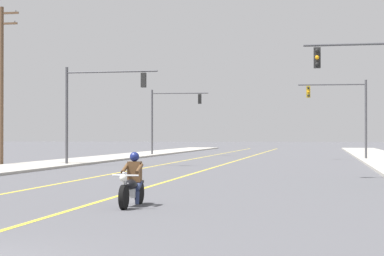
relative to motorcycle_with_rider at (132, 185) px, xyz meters
name	(u,v)px	position (x,y,z in m)	size (l,w,h in m)	color
lane_stripe_center	(237,160)	(-1.31, 35.60, -0.58)	(0.16, 100.00, 0.01)	yellow
lane_stripe_left	(187,160)	(-5.21, 35.60, -0.58)	(0.16, 100.00, 0.01)	yellow
sidewalk_kerb_left	(80,161)	(-12.08, 30.60, -0.52)	(4.40, 110.00, 0.14)	#ADA89E
motorcycle_with_rider	(132,185)	(0.00, 0.00, 0.00)	(0.70, 2.19, 1.46)	black
traffic_signal_near_right	(370,86)	(7.05, 13.07, 3.46)	(4.03, 0.37, 6.20)	#47474C
traffic_signal_near_left	(93,99)	(-9.00, 24.28, 3.58)	(6.00, 0.41, 6.20)	#47474C
traffic_signal_mid_right	(346,107)	(6.86, 38.13, 3.53)	(5.24, 0.55, 6.20)	#47474C
traffic_signal_mid_left	(168,112)	(-9.12, 47.20, 3.54)	(5.41, 0.52, 6.20)	#47474C
utility_pole_left_near	(1,80)	(-14.65, 23.27, 4.76)	(2.23, 0.26, 9.93)	brown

